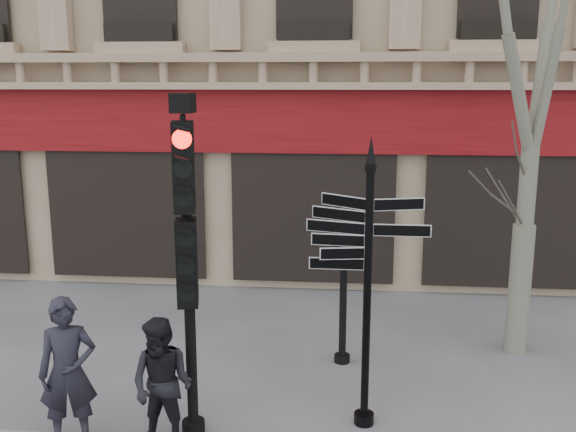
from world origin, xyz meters
name	(u,v)px	position (x,y,z in m)	size (l,w,h in m)	color
ground	(293,402)	(0.00, 0.00, 0.00)	(80.00, 80.00, 0.00)	#57585C
fingerpost	(369,237)	(0.98, -0.50, 2.53)	(1.84, 1.84, 3.76)	black
traffic_signal_main	(187,227)	(-1.19, -0.90, 2.69)	(0.53, 0.42, 4.27)	black
traffic_signal_secondary	(344,253)	(0.68, 1.36, 1.80)	(0.52, 0.45, 2.58)	black
pedestrian_a	(68,373)	(-2.62, -1.30, 0.94)	(0.69, 0.45, 1.89)	#23212C
pedestrian_b	(162,385)	(-1.46, -1.30, 0.83)	(0.81, 0.63, 1.66)	black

